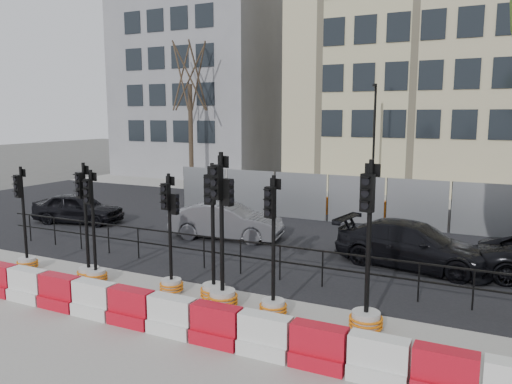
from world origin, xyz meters
The scene contains 22 objects.
ground centered at (0.00, 0.00, 0.00)m, with size 120.00×120.00×0.00m, color #51514C.
sidewalk_near centered at (0.00, -3.00, 0.01)m, with size 40.00×6.00×0.02m, color gray.
road centered at (0.00, 7.00, 0.01)m, with size 40.00×14.00×0.03m, color black.
sidewalk_far centered at (0.00, 16.00, 0.01)m, with size 40.00×4.00×0.02m, color gray.
building_grey centered at (-14.00, 21.99, 7.00)m, with size 11.00×9.06×14.00m.
building_cream centered at (2.00, 21.99, 9.00)m, with size 15.00×10.06×18.00m.
kerb_railing centered at (0.00, 1.20, 0.69)m, with size 18.00×0.04×1.00m.
heras_fencing centered at (0.57, 9.86, 0.65)m, with size 14.33×1.72×2.00m.
lamp_post_far centered at (0.50, 14.98, 3.22)m, with size 0.12×0.56×6.00m.
tree_bare_far centered at (-11.00, 15.50, 6.65)m, with size 2.00×2.00×9.00m.
barrier_row centered at (0.00, -2.80, 0.37)m, with size 14.65×0.50×0.80m.
traffic_signal_a centered at (-5.78, -1.12, 0.62)m, with size 0.59×0.59×3.02m.
traffic_signal_b centered at (-3.43, -1.09, 0.77)m, with size 0.64×0.64×3.22m.
traffic_signal_c centered at (-3.15, -1.13, 0.63)m, with size 0.60×0.60×3.06m.
traffic_signal_d centered at (-0.88, -0.87, 0.73)m, with size 0.60×0.60×3.05m.
traffic_signal_e centered at (0.31, -0.81, 0.69)m, with size 0.66×0.66×3.35m.
traffic_signal_f centered at (0.77, -1.17, 0.87)m, with size 0.72×0.72×3.65m.
traffic_signal_g centered at (2.01, -1.09, 0.66)m, with size 0.63×0.63×3.19m.
traffic_signal_h centered at (4.06, -0.96, 0.74)m, with size 0.71×0.71×3.59m.
car_a centered at (-9.18, 4.23, 0.63)m, with size 3.95×2.27×1.26m, color black.
car_b centered at (-2.37, 4.61, 0.67)m, with size 4.22×2.07×1.33m, color #535459.
car_c centered at (4.25, 4.06, 0.67)m, with size 4.86×2.59×1.34m, color black.
Camera 1 is at (6.31, -10.75, 4.48)m, focal length 35.00 mm.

